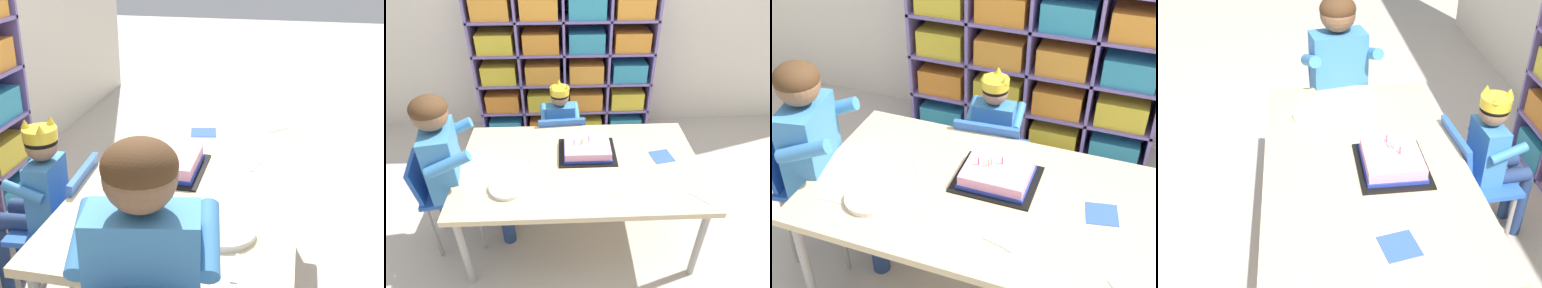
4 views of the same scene
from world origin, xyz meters
TOP-DOWN VIEW (x-y plane):
  - ground at (0.00, 0.00)m, footprint 16.00×16.00m
  - activity_table at (0.00, 0.00)m, footprint 1.45×0.87m
  - classroom_chair_blue at (-0.11, 0.54)m, footprint 0.38×0.35m
  - child_with_crown at (-0.12, 0.65)m, footprint 0.31×0.31m
  - classroom_chair_adult_side at (-0.83, -0.04)m, footprint 0.40×0.36m
  - adult_helper_seated at (-0.72, -0.02)m, footprint 0.46×0.44m
  - birthday_cake_on_tray at (0.05, 0.11)m, footprint 0.36×0.30m
  - paper_plate_stack at (-0.40, -0.20)m, footprint 0.21×0.21m
  - paper_napkin_square at (0.51, 0.05)m, footprint 0.15×0.15m
  - fork_beside_plate_stack at (-0.31, 0.06)m, footprint 0.07×0.12m
  - fork_at_table_front_edge at (0.39, -0.23)m, footprint 0.12×0.07m
  - fork_near_child_seat at (0.62, -0.32)m, footprint 0.09×0.10m
  - fork_scattered_mid_table at (0.18, -0.25)m, footprint 0.13×0.04m
  - fork_by_napkin at (-0.59, -0.26)m, footprint 0.14×0.02m

SIDE VIEW (x-z plane):
  - ground at x=0.00m, z-range 0.00..0.00m
  - classroom_chair_blue at x=-0.11m, z-range 0.07..0.70m
  - classroom_chair_adult_side at x=-0.83m, z-range 0.09..0.78m
  - child_with_crown at x=-0.12m, z-range 0.10..0.94m
  - activity_table at x=0.00m, z-range 0.25..0.83m
  - paper_napkin_square at x=0.51m, z-range 0.58..0.59m
  - fork_beside_plate_stack at x=-0.31m, z-range 0.58..0.59m
  - fork_at_table_front_edge at x=0.39m, z-range 0.58..0.59m
  - fork_near_child_seat at x=0.62m, z-range 0.58..0.59m
  - fork_scattered_mid_table at x=0.18m, z-range 0.58..0.59m
  - fork_by_napkin at x=-0.59m, z-range 0.58..0.59m
  - paper_plate_stack at x=-0.40m, z-range 0.58..0.61m
  - birthday_cake_on_tray at x=0.05m, z-range 0.56..0.67m
  - adult_helper_seated at x=-0.72m, z-range 0.13..1.20m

